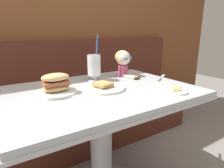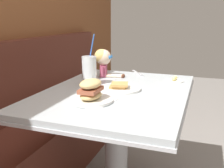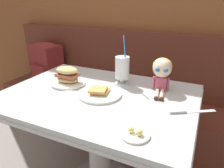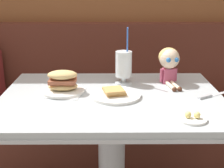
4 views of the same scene
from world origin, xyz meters
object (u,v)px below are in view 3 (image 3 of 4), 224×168
toast_plate (100,93)px  butter_saucer (135,134)px  butter_knife (184,112)px  seated_doll (162,70)px  milkshake_glass (122,69)px  sandwich_plate (68,77)px  backpack (46,62)px

toast_plate → butter_saucer: bearing=-41.9°
butter_knife → seated_doll: size_ratio=0.93×
milkshake_glass → sandwich_plate: (-0.31, -0.15, -0.05)m
milkshake_glass → butter_saucer: 0.57m
seated_doll → toast_plate: bearing=-144.1°
sandwich_plate → butter_saucer: bearing=-30.8°
butter_knife → toast_plate: bearing=179.9°
butter_knife → seated_doll: seated_doll is taller
butter_saucer → butter_knife: 0.32m
sandwich_plate → toast_plate: bearing=-13.6°
toast_plate → seated_doll: seated_doll is taller
milkshake_glass → butter_knife: (0.42, -0.22, -0.09)m
butter_saucer → milkshake_glass: bearing=117.9°
butter_knife → backpack: (-1.41, 0.62, -0.09)m
milkshake_glass → butter_knife: bearing=-27.3°
milkshake_glass → sandwich_plate: bearing=-154.5°
milkshake_glass → backpack: milkshake_glass is taller
butter_saucer → butter_knife: size_ratio=0.57×
sandwich_plate → butter_saucer: size_ratio=1.93×
milkshake_glass → butter_saucer: size_ratio=2.62×
toast_plate → butter_saucer: size_ratio=2.08×
butter_saucer → backpack: bearing=144.5°
toast_plate → sandwich_plate: size_ratio=1.08×
toast_plate → milkshake_glass: size_ratio=0.80×
backpack → butter_saucer: bearing=-35.5°
butter_knife → seated_doll: (-0.17, 0.22, 0.12)m
toast_plate → butter_saucer: toast_plate is taller
toast_plate → butter_knife: bearing=-0.1°
sandwich_plate → butter_knife: sandwich_plate is taller
sandwich_plate → backpack: 0.88m
toast_plate → butter_knife: size_ratio=1.19×
sandwich_plate → backpack: bearing=140.8°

